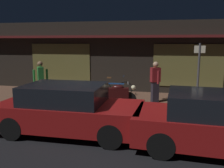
% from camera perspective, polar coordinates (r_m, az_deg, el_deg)
% --- Properties ---
extents(ground_plane, '(60.00, 60.00, 0.00)m').
position_cam_1_polar(ground_plane, '(7.73, -4.97, -9.93)').
color(ground_plane, black).
extents(sidewalk_slab, '(18.00, 4.00, 0.15)m').
position_cam_1_polar(sidewalk_slab, '(10.48, -0.02, -4.14)').
color(sidewalk_slab, brown).
rests_on(sidewalk_slab, ground_plane).
extents(storefront_building, '(18.00, 3.30, 3.60)m').
position_cam_1_polar(storefront_building, '(13.52, 3.14, 6.44)').
color(storefront_building, black).
rests_on(storefront_building, ground_plane).
extents(motorcycle, '(1.70, 0.60, 0.97)m').
position_cam_1_polar(motorcycle, '(9.15, 0.67, -2.54)').
color(motorcycle, black).
rests_on(motorcycle, sidewalk_slab).
extents(bicycle_parked, '(1.66, 0.42, 0.91)m').
position_cam_1_polar(bicycle_parked, '(11.30, 0.57, -0.86)').
color(bicycle_parked, black).
rests_on(bicycle_parked, sidewalk_slab).
extents(person_photographer, '(0.55, 0.44, 1.67)m').
position_cam_1_polar(person_photographer, '(10.58, -16.27, 0.86)').
color(person_photographer, '#28232D').
rests_on(person_photographer, sidewalk_slab).
extents(person_bystander, '(0.44, 0.58, 1.67)m').
position_cam_1_polar(person_bystander, '(10.07, 10.05, 0.66)').
color(person_bystander, '#28232D').
rests_on(person_bystander, sidewalk_slab).
extents(sign_post, '(0.44, 0.09, 2.40)m').
position_cam_1_polar(sign_post, '(10.81, 19.55, 3.45)').
color(sign_post, '#47474C').
rests_on(sign_post, sidewalk_slab).
extents(parked_car_far, '(4.12, 1.82, 1.42)m').
position_cam_1_polar(parked_car_far, '(7.12, -10.12, -5.85)').
color(parked_car_far, black).
rests_on(parked_car_far, ground_plane).
extents(parked_car_across, '(4.18, 1.96, 1.42)m').
position_cam_1_polar(parked_car_across, '(6.42, 23.83, -8.31)').
color(parked_car_across, black).
rests_on(parked_car_across, ground_plane).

